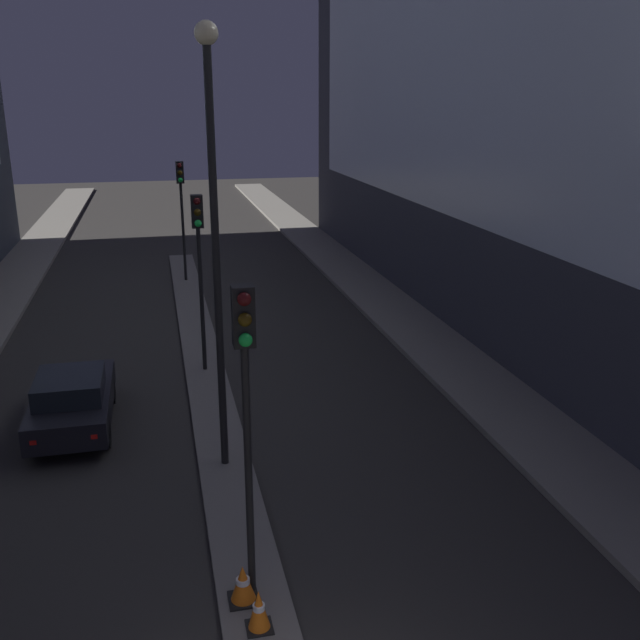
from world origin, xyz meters
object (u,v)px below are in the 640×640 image
traffic_light_near (246,377)px  traffic_light_far (181,195)px  street_lamp (214,207)px  car_left_lane (73,400)px  traffic_cone_far (243,584)px  traffic_cone_near (259,610)px  traffic_light_mid (199,245)px

traffic_light_near → traffic_light_far: size_ratio=1.00×
traffic_light_far → street_lamp: size_ratio=0.57×
car_left_lane → traffic_light_near: bearing=-64.6°
traffic_cone_far → traffic_cone_near: bearing=-77.3°
traffic_cone_far → car_left_lane: car_left_lane is taller
street_lamp → traffic_cone_near: size_ratio=13.60×
traffic_light_mid → car_left_lane: (-3.37, -2.96, -3.07)m
traffic_light_far → traffic_cone_near: bearing=-90.1°
traffic_light_mid → car_left_lane: 5.43m
traffic_light_near → traffic_cone_far: 3.40m
traffic_light_near → traffic_cone_far: traffic_light_near is taller
traffic_cone_near → car_left_lane: (-3.35, 7.97, 0.30)m
traffic_light_far → car_left_lane: bearing=-103.6°
traffic_light_mid → street_lamp: 6.02m
car_left_lane → traffic_cone_far: bearing=-66.3°
car_left_lane → traffic_light_far: bearing=76.4°
traffic_light_far → car_left_lane: size_ratio=1.22×
car_left_lane → traffic_light_mid: bearing=41.3°
traffic_light_near → traffic_light_mid: (0.00, 10.06, 0.00)m
traffic_cone_near → traffic_light_far: bearing=89.9°
street_lamp → traffic_cone_far: size_ratio=14.37×
traffic_light_mid → car_left_lane: traffic_light_mid is taller
traffic_light_mid → car_left_lane: size_ratio=1.22×
traffic_cone_near → traffic_cone_far: traffic_cone_near is taller
traffic_light_near → street_lamp: street_lamp is taller
traffic_light_far → traffic_cone_near: 22.19m
traffic_light_near → traffic_cone_near: 3.48m
traffic_light_near → traffic_cone_near: (-0.02, -0.87, -3.37)m
traffic_light_far → traffic_cone_near: traffic_light_far is taller
street_lamp → traffic_cone_far: (-0.17, -4.53, -5.25)m
traffic_light_mid → traffic_light_near: bearing=-90.0°
traffic_light_near → traffic_light_far: bearing=90.0°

